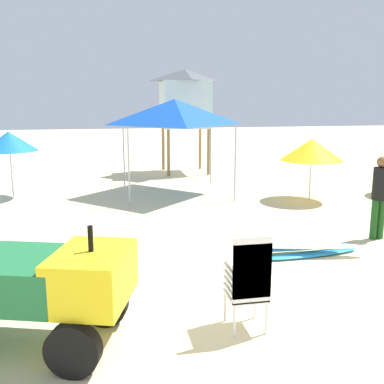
{
  "coord_description": "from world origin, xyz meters",
  "views": [
    {
      "loc": [
        -1.89,
        -5.37,
        2.88
      ],
      "look_at": [
        -0.34,
        2.56,
        1.2
      ],
      "focal_mm": 41.7,
      "sensor_mm": 36.0,
      "label": 1
    }
  ],
  "objects_px": {
    "popup_canopy": "(174,112)",
    "utility_cart": "(26,283)",
    "beach_umbrella_mid": "(9,141)",
    "surfboard_pile": "(303,249)",
    "lifeguard_near_center": "(380,192)",
    "beach_umbrella_left": "(312,150)",
    "stacked_plastic_chairs": "(249,276)",
    "lifeguard_tower": "(185,99)"
  },
  "relations": [
    {
      "from": "surfboard_pile",
      "to": "lifeguard_near_center",
      "type": "height_order",
      "value": "lifeguard_near_center"
    },
    {
      "from": "utility_cart",
      "to": "beach_umbrella_mid",
      "type": "bearing_deg",
      "value": 101.58
    },
    {
      "from": "utility_cart",
      "to": "surfboard_pile",
      "type": "distance_m",
      "value": 5.13
    },
    {
      "from": "stacked_plastic_chairs",
      "to": "popup_canopy",
      "type": "relative_size",
      "value": 0.42
    },
    {
      "from": "lifeguard_near_center",
      "to": "lifeguard_tower",
      "type": "bearing_deg",
      "value": 104.26
    },
    {
      "from": "surfboard_pile",
      "to": "popup_canopy",
      "type": "relative_size",
      "value": 0.79
    },
    {
      "from": "utility_cart",
      "to": "beach_umbrella_left",
      "type": "xyz_separation_m",
      "value": [
        6.77,
        6.65,
        0.69
      ]
    },
    {
      "from": "beach_umbrella_left",
      "to": "beach_umbrella_mid",
      "type": "distance_m",
      "value": 8.78
    },
    {
      "from": "lifeguard_near_center",
      "to": "beach_umbrella_mid",
      "type": "distance_m",
      "value": 10.09
    },
    {
      "from": "lifeguard_near_center",
      "to": "beach_umbrella_mid",
      "type": "xyz_separation_m",
      "value": [
        -8.29,
        5.72,
        0.67
      ]
    },
    {
      "from": "stacked_plastic_chairs",
      "to": "surfboard_pile",
      "type": "distance_m",
      "value": 3.19
    },
    {
      "from": "popup_canopy",
      "to": "beach_umbrella_mid",
      "type": "relative_size",
      "value": 1.55
    },
    {
      "from": "utility_cart",
      "to": "popup_canopy",
      "type": "xyz_separation_m",
      "value": [
        3.09,
        8.41,
        1.72
      ]
    },
    {
      "from": "utility_cart",
      "to": "beach_umbrella_mid",
      "type": "distance_m",
      "value": 8.88
    },
    {
      "from": "surfboard_pile",
      "to": "beach_umbrella_left",
      "type": "distance_m",
      "value": 5.09
    },
    {
      "from": "lifeguard_tower",
      "to": "beach_umbrella_left",
      "type": "bearing_deg",
      "value": -65.06
    },
    {
      "from": "lifeguard_near_center",
      "to": "beach_umbrella_mid",
      "type": "height_order",
      "value": "beach_umbrella_mid"
    },
    {
      "from": "surfboard_pile",
      "to": "beach_umbrella_mid",
      "type": "distance_m",
      "value": 9.13
    },
    {
      "from": "popup_canopy",
      "to": "stacked_plastic_chairs",
      "type": "bearing_deg",
      "value": -92.88
    },
    {
      "from": "stacked_plastic_chairs",
      "to": "lifeguard_near_center",
      "type": "distance_m",
      "value": 4.99
    },
    {
      "from": "surfboard_pile",
      "to": "popup_canopy",
      "type": "bearing_deg",
      "value": 103.48
    },
    {
      "from": "utility_cart",
      "to": "lifeguard_tower",
      "type": "relative_size",
      "value": 0.69
    },
    {
      "from": "lifeguard_near_center",
      "to": "utility_cart",
      "type": "bearing_deg",
      "value": -155.75
    },
    {
      "from": "stacked_plastic_chairs",
      "to": "beach_umbrella_mid",
      "type": "xyz_separation_m",
      "value": [
        -4.43,
        8.87,
        0.94
      ]
    },
    {
      "from": "popup_canopy",
      "to": "beach_umbrella_left",
      "type": "height_order",
      "value": "popup_canopy"
    },
    {
      "from": "surfboard_pile",
      "to": "lifeguard_near_center",
      "type": "distance_m",
      "value": 2.25
    },
    {
      "from": "popup_canopy",
      "to": "lifeguard_near_center",
      "type": "bearing_deg",
      "value": -57.94
    },
    {
      "from": "lifeguard_near_center",
      "to": "beach_umbrella_mid",
      "type": "bearing_deg",
      "value": 145.39
    },
    {
      "from": "beach_umbrella_left",
      "to": "popup_canopy",
      "type": "bearing_deg",
      "value": 154.51
    },
    {
      "from": "stacked_plastic_chairs",
      "to": "lifeguard_near_center",
      "type": "relative_size",
      "value": 0.74
    },
    {
      "from": "stacked_plastic_chairs",
      "to": "popup_canopy",
      "type": "xyz_separation_m",
      "value": [
        0.43,
        8.62,
        1.76
      ]
    },
    {
      "from": "utility_cart",
      "to": "stacked_plastic_chairs",
      "type": "height_order",
      "value": "utility_cart"
    },
    {
      "from": "utility_cart",
      "to": "stacked_plastic_chairs",
      "type": "bearing_deg",
      "value": -4.57
    },
    {
      "from": "lifeguard_near_center",
      "to": "popup_canopy",
      "type": "bearing_deg",
      "value": 122.06
    },
    {
      "from": "stacked_plastic_chairs",
      "to": "beach_umbrella_mid",
      "type": "bearing_deg",
      "value": 116.52
    },
    {
      "from": "stacked_plastic_chairs",
      "to": "lifeguard_tower",
      "type": "height_order",
      "value": "lifeguard_tower"
    },
    {
      "from": "popup_canopy",
      "to": "utility_cart",
      "type": "bearing_deg",
      "value": -110.15
    },
    {
      "from": "beach_umbrella_mid",
      "to": "lifeguard_tower",
      "type": "bearing_deg",
      "value": 32.13
    },
    {
      "from": "surfboard_pile",
      "to": "beach_umbrella_left",
      "type": "xyz_separation_m",
      "value": [
        2.21,
        4.38,
        1.35
      ]
    },
    {
      "from": "utility_cart",
      "to": "lifeguard_near_center",
      "type": "height_order",
      "value": "lifeguard_near_center"
    },
    {
      "from": "stacked_plastic_chairs",
      "to": "beach_umbrella_mid",
      "type": "height_order",
      "value": "beach_umbrella_mid"
    },
    {
      "from": "lifeguard_near_center",
      "to": "lifeguard_tower",
      "type": "distance_m",
      "value": 9.9
    }
  ]
}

